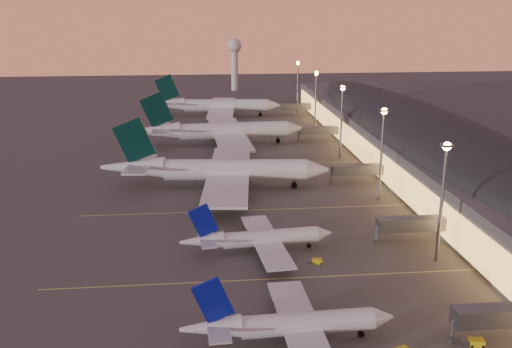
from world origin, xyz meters
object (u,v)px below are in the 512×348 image
at_px(airliner_narrow_south, 289,325).
at_px(radar_tower, 234,56).
at_px(airliner_wide_near, 216,170).
at_px(airliner_wide_far, 214,106).
at_px(airliner_narrow_north, 258,239).
at_px(baggage_tug_c, 315,261).
at_px(airliner_wide_mid, 219,131).
at_px(baggage_tug_b, 474,342).

distance_m(airliner_narrow_south, radar_tower, 288.06).
xyz_separation_m(airliner_wide_near, airliner_wide_far, (3.11, 114.88, -0.20)).
bearing_deg(airliner_narrow_north, airliner_wide_far, 86.16).
bearing_deg(airliner_wide_near, radar_tower, 90.38).
relative_size(airliner_narrow_south, airliner_narrow_north, 1.02).
distance_m(airliner_narrow_south, airliner_wide_near, 82.88).
bearing_deg(airliner_wide_near, baggage_tug_c, -64.74).
xyz_separation_m(airliner_wide_far, radar_tower, (15.85, 90.05, 16.52)).
height_order(airliner_wide_near, airliner_wide_far, airliner_wide_near).
xyz_separation_m(airliner_wide_mid, radar_tower, (15.88, 150.39, 16.33)).
relative_size(radar_tower, baggage_tug_c, 9.79).
bearing_deg(airliner_wide_far, baggage_tug_c, -79.92).
bearing_deg(baggage_tug_c, airliner_wide_far, 104.84).
bearing_deg(airliner_wide_near, baggage_tug_b, -60.41).
relative_size(airliner_wide_mid, baggage_tug_c, 20.26).
bearing_deg(airliner_narrow_south, airliner_wide_near, 94.26).
xyz_separation_m(airliner_narrow_north, radar_tower, (11.36, 251.80, 18.74)).
relative_size(airliner_narrow_south, baggage_tug_c, 10.45).
distance_m(airliner_narrow_south, airliner_wide_mid, 137.04).
distance_m(airliner_wide_near, airliner_wide_mid, 54.62).
bearing_deg(baggage_tug_c, airliner_narrow_north, 158.76).
bearing_deg(airliner_wide_far, airliner_narrow_north, -83.75).
relative_size(airliner_wide_near, baggage_tug_b, 18.00).
bearing_deg(airliner_narrow_south, airliner_wide_far, 89.74).
relative_size(airliner_narrow_north, baggage_tug_b, 9.06).
relative_size(airliner_narrow_north, airliner_wide_far, 0.52).
xyz_separation_m(airliner_wide_near, airliner_wide_mid, (3.09, 54.54, -0.01)).
height_order(airliner_narrow_north, radar_tower, radar_tower).
bearing_deg(airliner_narrow_north, airliner_narrow_south, -93.19).
bearing_deg(airliner_narrow_south, airliner_wide_mid, 90.50).
bearing_deg(airliner_wide_mid, airliner_wide_near, -96.19).
xyz_separation_m(airliner_narrow_south, airliner_narrow_north, (-1.39, 35.48, -0.08)).
xyz_separation_m(airliner_wide_near, baggage_tug_c, (19.11, -53.70, -5.12)).
height_order(airliner_narrow_south, airliner_wide_mid, airliner_wide_mid).
height_order(airliner_wide_far, baggage_tug_b, airliner_wide_far).
bearing_deg(airliner_wide_mid, baggage_tug_b, -78.94).
bearing_deg(radar_tower, airliner_wide_near, -95.29).
distance_m(airliner_narrow_north, baggage_tug_c, 13.65).
distance_m(airliner_wide_far, baggage_tug_c, 169.41).
relative_size(airliner_wide_mid, airliner_wide_far, 1.04).
bearing_deg(airliner_wide_near, airliner_wide_far, 94.12).
bearing_deg(airliner_narrow_north, baggage_tug_c, -36.09).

